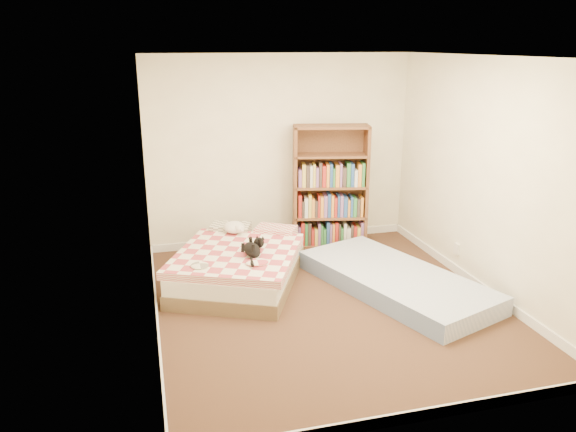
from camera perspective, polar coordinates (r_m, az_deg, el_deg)
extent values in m
cube|color=#3F2A1B|center=(5.98, 3.98, -8.85)|extent=(3.50, 4.00, 0.01)
cube|color=white|center=(5.37, 4.55, 15.86)|extent=(3.50, 4.00, 0.01)
cube|color=beige|center=(7.42, -0.75, 6.56)|extent=(3.50, 0.01, 2.50)
cube|color=beige|center=(3.80, 14.02, -4.51)|extent=(3.50, 0.01, 2.50)
cube|color=beige|center=(5.26, -14.12, 1.56)|extent=(0.01, 4.00, 2.50)
cube|color=beige|center=(6.32, 19.48, 3.68)|extent=(0.01, 4.00, 2.50)
cube|color=white|center=(7.72, -0.70, -2.23)|extent=(3.50, 0.02, 0.10)
cube|color=white|center=(4.39, 12.76, -19.20)|extent=(3.50, 0.02, 0.10)
cube|color=white|center=(5.69, -13.13, -10.14)|extent=(0.02, 4.00, 0.10)
cube|color=white|center=(6.68, 18.38, -6.37)|extent=(0.02, 4.00, 0.10)
cube|color=white|center=(6.90, 16.77, -3.22)|extent=(0.03, 0.09, 0.13)
cube|color=brown|center=(6.46, -4.88, -6.04)|extent=(1.83, 2.09, 0.16)
cube|color=silver|center=(6.40, -4.92, -4.68)|extent=(1.79, 2.04, 0.17)
cube|color=#BC454F|center=(6.35, -4.95, -3.59)|extent=(1.76, 1.83, 0.09)
cube|color=gray|center=(6.91, -8.23, -1.72)|extent=(0.56, 0.48, 0.13)
cube|color=#BC454F|center=(6.99, -3.56, -1.35)|extent=(0.56, 0.48, 0.13)
cube|color=#532D1C|center=(7.25, 0.83, 2.74)|extent=(0.11, 0.32, 1.62)
cube|color=#532D1C|center=(7.55, 7.66, 3.17)|extent=(0.11, 0.32, 1.62)
cube|color=#532D1C|center=(7.53, 3.94, 3.24)|extent=(0.95, 0.22, 1.62)
cube|color=#532D1C|center=(7.62, 4.18, -2.79)|extent=(1.02, 0.52, 0.03)
cube|color=#532D1C|center=(7.39, 4.32, 3.05)|extent=(1.02, 0.52, 0.03)
cube|color=#532D1C|center=(7.24, 4.46, 9.03)|extent=(1.02, 0.52, 0.03)
cube|color=#6B83B3|center=(6.35, 10.83, -6.48)|extent=(1.72, 2.47, 0.20)
ellipsoid|color=black|center=(6.08, -3.66, -3.44)|extent=(0.35, 0.41, 0.12)
sphere|color=black|center=(6.27, -4.03, -2.71)|extent=(0.16, 0.16, 0.12)
cone|color=black|center=(6.28, -4.41, -2.21)|extent=(0.05, 0.05, 0.04)
cone|color=black|center=(6.29, -3.79, -2.16)|extent=(0.05, 0.05, 0.04)
cylinder|color=black|center=(5.88, -2.24, -4.51)|extent=(0.15, 0.20, 0.04)
ellipsoid|color=white|center=(6.81, -5.48, -1.14)|extent=(0.34, 0.36, 0.14)
sphere|color=white|center=(6.74, -4.70, -1.20)|extent=(0.14, 0.14, 0.11)
sphere|color=white|center=(6.72, -4.31, -1.37)|extent=(0.06, 0.06, 0.05)
sphere|color=white|center=(6.85, -6.48, -1.21)|extent=(0.08, 0.08, 0.06)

